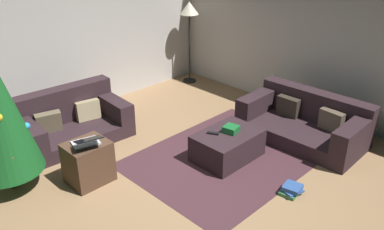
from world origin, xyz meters
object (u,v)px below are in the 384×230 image
at_px(gift_box, 231,129).
at_px(tv_remote, 213,133).
at_px(side_table, 88,162).
at_px(couch_left, 70,121).
at_px(book_stack, 292,190).
at_px(laptop, 87,142).
at_px(corner_lamp, 189,14).
at_px(couch_right, 306,122).
at_px(ottoman, 227,145).

distance_m(gift_box, tv_remote, 0.26).
height_order(gift_box, tv_remote, gift_box).
height_order(tv_remote, side_table, side_table).
distance_m(couch_left, book_stack, 3.35).
height_order(side_table, laptop, laptop).
xyz_separation_m(gift_box, corner_lamp, (1.68, 2.51, 0.94)).
xyz_separation_m(couch_right, side_table, (-2.95, 1.31, 0.01)).
bearing_deg(couch_left, couch_right, 139.56).
height_order(couch_left, corner_lamp, corner_lamp).
bearing_deg(laptop, ottoman, -25.86).
bearing_deg(book_stack, laptop, 129.76).
bearing_deg(corner_lamp, tv_remote, -128.53).
height_order(couch_left, gift_box, couch_left).
distance_m(ottoman, tv_remote, 0.29).
relative_size(couch_right, laptop, 4.07).
bearing_deg(side_table, couch_left, 70.24).
relative_size(couch_left, ottoman, 1.79).
bearing_deg(couch_left, gift_box, 126.21).
bearing_deg(couch_right, tv_remote, 67.00).
bearing_deg(corner_lamp, book_stack, -116.71).
bearing_deg(book_stack, side_table, 128.71).
bearing_deg(laptop, book_stack, -50.24).
relative_size(laptop, corner_lamp, 0.28).
xyz_separation_m(ottoman, side_table, (-1.66, 0.87, 0.08)).
relative_size(couch_left, laptop, 3.66).
relative_size(couch_left, couch_right, 0.90).
bearing_deg(couch_right, ottoman, 69.43).
height_order(ottoman, corner_lamp, corner_lamp).
height_order(book_stack, corner_lamp, corner_lamp).
distance_m(book_stack, corner_lamp, 4.24).
xyz_separation_m(couch_left, laptop, (-0.44, -1.23, 0.32)).
distance_m(laptop, book_stack, 2.54).
xyz_separation_m(couch_right, book_stack, (-1.37, -0.66, -0.20)).
relative_size(ottoman, gift_box, 4.96).
relative_size(book_stack, corner_lamp, 0.17).
height_order(couch_right, gift_box, couch_right).
relative_size(side_table, book_stack, 1.94).
xyz_separation_m(side_table, corner_lamp, (3.39, 1.63, 1.10)).
relative_size(side_table, laptop, 1.21).
relative_size(ottoman, book_stack, 3.29).
bearing_deg(ottoman, couch_left, 121.29).
bearing_deg(couch_left, corner_lamp, -167.11).
bearing_deg(side_table, gift_box, -27.16).
bearing_deg(corner_lamp, couch_right, -98.49).
bearing_deg(tv_remote, side_table, 126.21).
height_order(couch_left, book_stack, couch_left).
relative_size(gift_box, corner_lamp, 0.11).
bearing_deg(tv_remote, couch_left, 91.89).
distance_m(couch_right, side_table, 3.23).
height_order(couch_left, tv_remote, couch_left).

